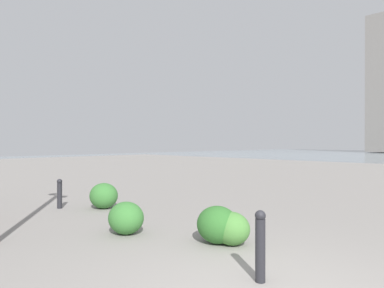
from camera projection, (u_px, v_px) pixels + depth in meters
bollard_near at (260, 245)px, 3.94m from camera, size 0.13×0.13×0.85m
bollard_mid at (60, 193)px, 8.34m from camera, size 0.13×0.13×0.74m
shrub_low at (126, 218)px, 6.00m from camera, size 0.69×0.62×0.58m
shrub_round at (218, 225)px, 5.46m from camera, size 0.72×0.65×0.61m
shrub_wide at (231, 228)px, 5.37m from camera, size 0.63×0.57×0.53m
shrub_tall at (104, 196)px, 8.35m from camera, size 0.75×0.68×0.64m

